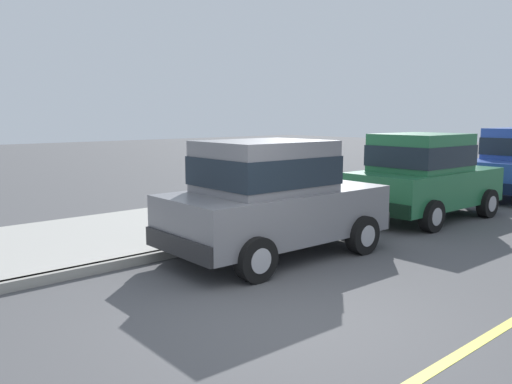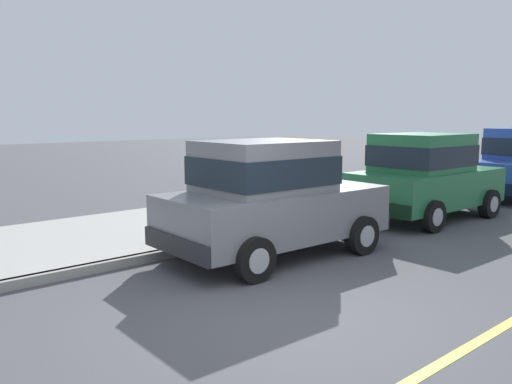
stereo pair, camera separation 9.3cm
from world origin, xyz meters
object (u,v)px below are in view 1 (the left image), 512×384
object	(u,v)px
car_grey_hatchback	(272,197)
fire_hydrant	(363,192)
dog_brown	(234,197)
car_green_hatchback	(424,175)

from	to	relation	value
car_grey_hatchback	fire_hydrant	size ratio (longest dim) A/B	5.30
car_grey_hatchback	dog_brown	xyz separation A→B (m)	(-3.08, 1.74, -0.55)
car_grey_hatchback	fire_hydrant	world-z (taller)	car_grey_hatchback
car_green_hatchback	fire_hydrant	bearing A→B (deg)	-169.31
dog_brown	fire_hydrant	bearing A→B (deg)	58.52
car_grey_hatchback	car_green_hatchback	distance (m)	4.63
car_grey_hatchback	car_green_hatchback	bearing A→B (deg)	90.60
car_grey_hatchback	dog_brown	distance (m)	3.58
car_grey_hatchback	car_green_hatchback	world-z (taller)	same
dog_brown	fire_hydrant	world-z (taller)	fire_hydrant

